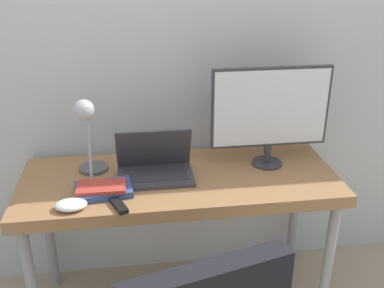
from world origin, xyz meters
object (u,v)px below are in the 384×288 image
monitor (270,111)px  laptop (155,167)px  desk_lamp (87,129)px  book_stack (103,189)px  game_controller (71,205)px

monitor → laptop: bearing=-174.7°
monitor → desk_lamp: (-0.87, -0.06, -0.02)m
laptop → desk_lamp: 0.37m
book_stack → game_controller: 0.17m
game_controller → desk_lamp: bearing=73.0°
laptop → book_stack: (-0.24, -0.14, -0.03)m
laptop → book_stack: size_ratio=1.34×
desk_lamp → book_stack: 0.28m
laptop → desk_lamp: desk_lamp is taller
book_stack → game_controller: size_ratio=1.97×
desk_lamp → monitor: bearing=4.0°
laptop → game_controller: size_ratio=2.64×
monitor → book_stack: (-0.81, -0.19, -0.26)m
monitor → book_stack: size_ratio=2.18×
monitor → game_controller: (-0.94, -0.30, -0.27)m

